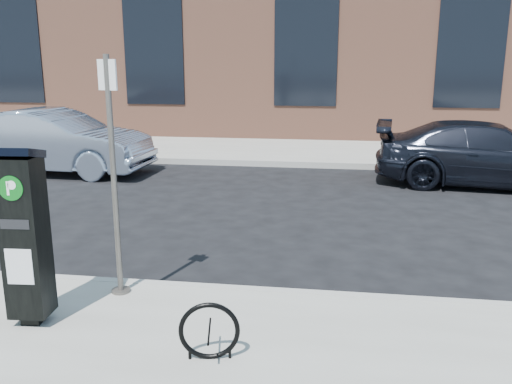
% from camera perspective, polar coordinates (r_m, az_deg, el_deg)
% --- Properties ---
extents(ground, '(120.00, 120.00, 0.00)m').
position_cam_1_polar(ground, '(6.43, -1.48, -11.20)').
color(ground, black).
rests_on(ground, ground).
extents(sidewalk_far, '(60.00, 12.00, 0.15)m').
position_cam_1_polar(sidewalk_far, '(19.95, 5.41, 6.12)').
color(sidewalk_far, gray).
rests_on(sidewalk_far, ground).
extents(curb_near, '(60.00, 0.12, 0.16)m').
position_cam_1_polar(curb_near, '(6.38, -1.52, -10.66)').
color(curb_near, '#9E9B93').
rests_on(curb_near, ground).
extents(curb_far, '(60.00, 0.12, 0.16)m').
position_cam_1_polar(curb_far, '(14.05, 4.09, 2.92)').
color(curb_far, '#9E9B93').
rests_on(curb_far, ground).
extents(building, '(28.00, 10.05, 8.25)m').
position_cam_1_polar(building, '(22.81, 6.07, 17.31)').
color(building, '#985C45').
rests_on(building, ground).
extents(parking_kiosk, '(0.44, 0.39, 1.79)m').
position_cam_1_polar(parking_kiosk, '(5.70, -23.14, -4.15)').
color(parking_kiosk, black).
rests_on(parking_kiosk, sidewalk_near).
extents(sign_pole, '(0.23, 0.21, 2.62)m').
position_cam_1_polar(sign_pole, '(6.04, -14.73, 1.24)').
color(sign_pole, '#5C5551').
rests_on(sign_pole, sidewalk_near).
extents(bike_rack, '(0.54, 0.14, 0.54)m').
position_cam_1_polar(bike_rack, '(4.89, -4.94, -14.40)').
color(bike_rack, black).
rests_on(bike_rack, sidewalk_near).
extents(car_silver, '(4.79, 1.88, 1.55)m').
position_cam_1_polar(car_silver, '(14.09, -20.52, 5.00)').
color(car_silver, '#808DA3').
rests_on(car_silver, ground).
extents(car_dark, '(5.00, 2.45, 1.40)m').
position_cam_1_polar(car_dark, '(12.90, 23.24, 3.67)').
color(car_dark, black).
rests_on(car_dark, ground).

